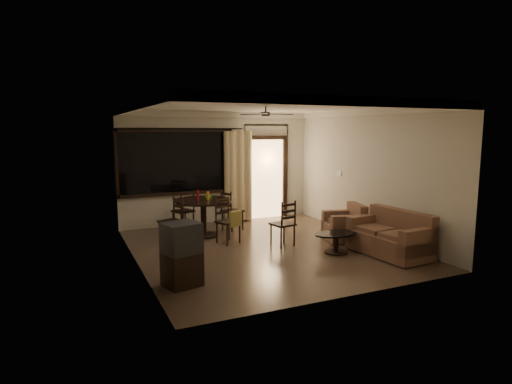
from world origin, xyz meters
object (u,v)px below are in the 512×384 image
dining_chair_east (232,218)px  tv_cabinet (182,254)px  sofa (391,238)px  coffee_table (336,240)px  dining_chair_south (228,229)px  dining_chair_north (184,218)px  side_chair (283,232)px  dining_table (203,207)px  dining_chair_west (172,229)px  armchair (346,226)px

dining_chair_east → tv_cabinet: size_ratio=0.97×
tv_cabinet → sofa: (4.03, -0.03, -0.16)m
dining_chair_east → coffee_table: size_ratio=1.07×
dining_chair_south → coffee_table: 2.24m
dining_chair_north → sofa: bearing=110.9°
dining_chair_south → side_chair: (0.94, -0.66, -0.02)m
coffee_table → side_chair: bearing=127.9°
dining_chair_east → coffee_table: dining_chair_east is taller
dining_table → dining_chair_north: dining_table is taller
dining_chair_west → dining_chair_south: bearing=44.3°
dining_table → dining_chair_west: size_ratio=1.37×
dining_table → dining_chair_east: bearing=19.3°
tv_cabinet → side_chair: size_ratio=1.03×
dining_table → coffee_table: bearing=-50.9°
dining_chair_east → armchair: bearing=-155.2°
dining_chair_east → sofa: size_ratio=0.60×
dining_table → side_chair: dining_table is taller
dining_chair_north → armchair: 3.77m
dining_chair_east → tv_cabinet: 3.72m
dining_chair_west → tv_cabinet: size_ratio=0.97×
tv_cabinet → dining_chair_south: bearing=37.8°
coffee_table → dining_chair_south: bearing=136.5°
dining_chair_west → armchair: size_ratio=1.02×
dining_table → dining_chair_west: (-0.79, -0.28, -0.36)m
dining_chair_east → dining_chair_west: bearing=90.0°
sofa → dining_table: bearing=130.3°
sofa → side_chair: size_ratio=1.68×
sofa → coffee_table: 1.03m
dining_chair_west → dining_chair_north: 1.15m
dining_table → dining_chair_north: (-0.26, 0.74, -0.36)m
dining_chair_west → side_chair: (2.01, -1.19, -0.00)m
dining_table → tv_cabinet: 3.10m
tv_cabinet → armchair: tv_cabinet is taller
coffee_table → tv_cabinet: bearing=-171.2°
dining_table → armchair: 3.14m
dining_chair_west → sofa: (3.59, -2.60, 0.05)m
dining_table → dining_chair_west: bearing=-160.6°
dining_chair_south → tv_cabinet: tv_cabinet is taller
sofa → dining_chair_west: bearing=140.2°
dining_chair_south → sofa: (2.51, -2.06, 0.02)m
tv_cabinet → sofa: size_ratio=0.61×
dining_chair_west → sofa: dining_chair_west is taller
tv_cabinet → coffee_table: tv_cabinet is taller
dining_chair_south → tv_cabinet: size_ratio=0.97×
tv_cabinet → coffee_table: (3.14, 0.49, -0.23)m
sofa → dining_chair_north: bearing=126.3°
side_chair → sofa: bearing=128.2°
armchair → side_chair: bearing=-171.7°
dining_chair_east → side_chair: (0.43, -1.75, -0.00)m
dining_chair_east → dining_table: bearing=89.9°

